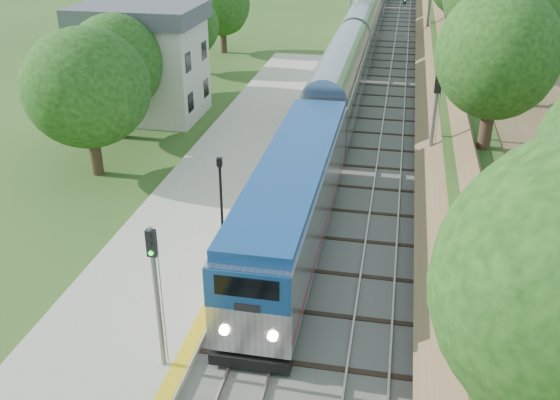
% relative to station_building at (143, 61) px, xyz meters
% --- Properties ---
extents(trackbed, '(9.50, 170.00, 0.28)m').
position_rel_station_building_xyz_m(trackbed, '(16.00, 30.00, -4.02)').
color(trackbed, '#4C4944').
rests_on(trackbed, ground).
extents(platform, '(6.40, 68.00, 0.38)m').
position_rel_station_building_xyz_m(platform, '(8.80, -14.00, -3.90)').
color(platform, '#A79F87').
rests_on(platform, ground).
extents(yellow_stripe, '(0.55, 68.00, 0.01)m').
position_rel_station_building_xyz_m(yellow_stripe, '(11.65, -14.00, -3.70)').
color(yellow_stripe, gold).
rests_on(yellow_stripe, platform).
extents(embankment, '(10.64, 170.00, 11.70)m').
position_rel_station_building_xyz_m(embankment, '(24.35, 30.00, -2.14)').
color(embankment, brown).
rests_on(embankment, ground).
extents(station_building, '(8.60, 6.60, 8.00)m').
position_rel_station_building_xyz_m(station_building, '(0.00, 0.00, 0.00)').
color(station_building, beige).
rests_on(station_building, ground).
extents(signal_gantry, '(8.40, 0.38, 6.20)m').
position_rel_station_building_xyz_m(signal_gantry, '(16.47, 24.99, 0.73)').
color(signal_gantry, slate).
rests_on(signal_gantry, ground).
extents(trees_behind_platform, '(7.82, 53.32, 7.21)m').
position_rel_station_building_xyz_m(trees_behind_platform, '(2.83, -9.33, 0.44)').
color(trees_behind_platform, '#332316').
rests_on(trees_behind_platform, ground).
extents(train, '(2.94, 117.77, 4.31)m').
position_rel_station_building_xyz_m(train, '(14.00, 32.10, -1.87)').
color(train, black).
rests_on(train, trackbed).
extents(lamppost_far, '(0.39, 0.39, 3.98)m').
position_rel_station_building_xyz_m(lamppost_far, '(10.66, -17.24, -1.93)').
color(lamppost_far, black).
rests_on(lamppost_far, platform).
extents(signal_platform, '(0.31, 0.25, 5.34)m').
position_rel_station_building_xyz_m(signal_platform, '(11.10, -26.17, -0.43)').
color(signal_platform, slate).
rests_on(signal_platform, platform).
extents(signal_farside, '(0.35, 0.28, 6.46)m').
position_rel_station_building_xyz_m(signal_farside, '(20.20, -8.86, -0.02)').
color(signal_farside, slate).
rests_on(signal_farside, ground).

